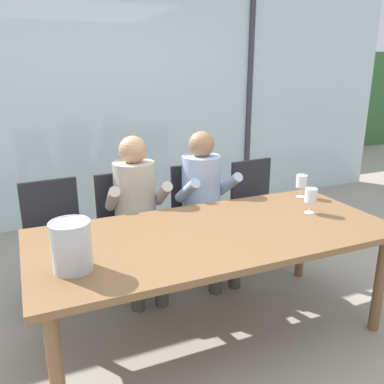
{
  "coord_description": "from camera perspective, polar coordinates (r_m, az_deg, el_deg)",
  "views": [
    {
      "loc": [
        -1.04,
        -2.04,
        1.68
      ],
      "look_at": [
        0.0,
        0.35,
        0.88
      ],
      "focal_mm": 37.66,
      "sensor_mm": 36.0,
      "label": 1
    }
  ],
  "objects": [
    {
      "name": "ground",
      "position": [
        3.63,
        -4.16,
        -10.5
      ],
      "size": [
        14.0,
        14.0,
        0.0
      ],
      "primitive_type": "plane",
      "color": "#9E9384"
    },
    {
      "name": "window_glass_panel",
      "position": [
        4.6,
        -10.59,
        12.13
      ],
      "size": [
        7.41,
        0.03,
        2.6
      ],
      "primitive_type": "cube",
      "color": "silver",
      "rests_on": "ground"
    },
    {
      "name": "window_mullion_right",
      "position": [
        5.22,
        8.03,
        12.82
      ],
      "size": [
        0.06,
        0.06,
        2.6
      ],
      "primitive_type": "cube",
      "color": "#38383D",
      "rests_on": "ground"
    },
    {
      "name": "hillside_vineyard",
      "position": [
        7.96,
        -16.23,
        11.63
      ],
      "size": [
        13.41,
        2.4,
        2.01
      ],
      "primitive_type": "cube",
      "color": "#386633",
      "rests_on": "ground"
    },
    {
      "name": "dining_table",
      "position": [
        2.51,
        3.21,
        -6.94
      ],
      "size": [
        2.21,
        1.0,
        0.73
      ],
      "color": "brown",
      "rests_on": "ground"
    },
    {
      "name": "chair_near_curtain",
      "position": [
        3.19,
        -18.85,
        -5.24
      ],
      "size": [
        0.48,
        0.48,
        0.88
      ],
      "rotation": [
        0.0,
        0.0,
        0.09
      ],
      "color": "#232328",
      "rests_on": "ground"
    },
    {
      "name": "chair_left_of_center",
      "position": [
        3.27,
        -9.26,
        -3.93
      ],
      "size": [
        0.47,
        0.47,
        0.88
      ],
      "rotation": [
        0.0,
        0.0,
        0.06
      ],
      "color": "#232328",
      "rests_on": "ground"
    },
    {
      "name": "chair_center",
      "position": [
        3.47,
        0.85,
        -2.45
      ],
      "size": [
        0.49,
        0.49,
        0.88
      ],
      "rotation": [
        0.0,
        0.0,
        -0.12
      ],
      "color": "#232328",
      "rests_on": "ground"
    },
    {
      "name": "chair_right_of_center",
      "position": [
        3.71,
        9.18,
        -1.39
      ],
      "size": [
        0.48,
        0.48,
        0.88
      ],
      "rotation": [
        0.0,
        0.0,
        0.1
      ],
      "color": "#232328",
      "rests_on": "ground"
    },
    {
      "name": "person_beige_jumper",
      "position": [
        3.08,
        -7.77,
        -1.81
      ],
      "size": [
        0.48,
        0.63,
        1.2
      ],
      "rotation": [
        0.0,
        0.0,
        -0.07
      ],
      "color": "#B7AD9E",
      "rests_on": "ground"
    },
    {
      "name": "person_pale_blue_shirt",
      "position": [
        3.27,
        1.95,
        -0.51
      ],
      "size": [
        0.48,
        0.63,
        1.2
      ],
      "rotation": [
        0.0,
        0.0,
        0.07
      ],
      "color": "#9EB2D1",
      "rests_on": "ground"
    },
    {
      "name": "ice_bucket_primary",
      "position": [
        2.06,
        -16.71,
        -7.24
      ],
      "size": [
        0.2,
        0.2,
        0.25
      ],
      "color": "#B7B7BC",
      "rests_on": "dining_table"
    },
    {
      "name": "wine_glass_by_left_taster",
      "position": [
        3.2,
        15.26,
        1.35
      ],
      "size": [
        0.08,
        0.08,
        0.17
      ],
      "color": "silver",
      "rests_on": "dining_table"
    },
    {
      "name": "wine_glass_near_bucket",
      "position": [
        2.86,
        16.48,
        -0.61
      ],
      "size": [
        0.08,
        0.08,
        0.17
      ],
      "color": "silver",
      "rests_on": "dining_table"
    }
  ]
}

